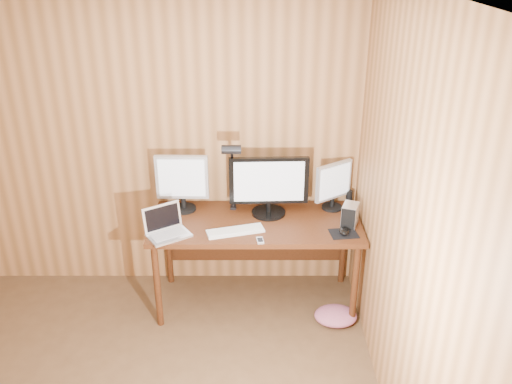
{
  "coord_description": "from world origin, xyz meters",
  "views": [
    {
      "loc": [
        0.93,
        -2.03,
        2.72
      ],
      "look_at": [
        0.93,
        1.58,
        1.02
      ],
      "focal_mm": 38.0,
      "sensor_mm": 36.0,
      "label": 1
    }
  ],
  "objects_px": {
    "desk_lamp": "(232,167)",
    "monitor_right": "(333,185)",
    "monitor_left": "(182,181)",
    "keyboard": "(235,231)",
    "laptop": "(166,228)",
    "phone": "(260,240)",
    "hard_drive": "(350,215)",
    "speaker": "(349,197)",
    "desk": "(256,230)",
    "mouse": "(344,231)",
    "monitor_center": "(269,185)"
  },
  "relations": [
    {
      "from": "keyboard",
      "to": "desk_lamp",
      "type": "relative_size",
      "value": 0.7
    },
    {
      "from": "mouse",
      "to": "hard_drive",
      "type": "xyz_separation_m",
      "value": [
        0.06,
        0.13,
        0.06
      ]
    },
    {
      "from": "monitor_left",
      "to": "keyboard",
      "type": "distance_m",
      "value": 0.61
    },
    {
      "from": "speaker",
      "to": "desk_lamp",
      "type": "height_order",
      "value": "desk_lamp"
    },
    {
      "from": "phone",
      "to": "speaker",
      "type": "height_order",
      "value": "speaker"
    },
    {
      "from": "desk",
      "to": "mouse",
      "type": "relative_size",
      "value": 14.16
    },
    {
      "from": "desk",
      "to": "monitor_right",
      "type": "xyz_separation_m",
      "value": [
        0.61,
        0.14,
        0.33
      ]
    },
    {
      "from": "monitor_right",
      "to": "desk_lamp",
      "type": "relative_size",
      "value": 0.62
    },
    {
      "from": "monitor_center",
      "to": "phone",
      "type": "relative_size",
      "value": 6.2
    },
    {
      "from": "monitor_right",
      "to": "laptop",
      "type": "distance_m",
      "value": 1.34
    },
    {
      "from": "monitor_left",
      "to": "keyboard",
      "type": "height_order",
      "value": "monitor_left"
    },
    {
      "from": "monitor_left",
      "to": "monitor_right",
      "type": "xyz_separation_m",
      "value": [
        1.19,
        0.02,
        -0.04
      ]
    },
    {
      "from": "monitor_right",
      "to": "hard_drive",
      "type": "bearing_deg",
      "value": -106.06
    },
    {
      "from": "monitor_center",
      "to": "laptop",
      "type": "xyz_separation_m",
      "value": [
        -0.76,
        -0.32,
        -0.2
      ]
    },
    {
      "from": "laptop",
      "to": "speaker",
      "type": "relative_size",
      "value": 3.03
    },
    {
      "from": "speaker",
      "to": "keyboard",
      "type": "bearing_deg",
      "value": -153.04
    },
    {
      "from": "keyboard",
      "to": "speaker",
      "type": "xyz_separation_m",
      "value": [
        0.91,
        0.46,
        0.05
      ]
    },
    {
      "from": "desk_lamp",
      "to": "monitor_right",
      "type": "bearing_deg",
      "value": 6.42
    },
    {
      "from": "laptop",
      "to": "keyboard",
      "type": "distance_m",
      "value": 0.51
    },
    {
      "from": "desk",
      "to": "mouse",
      "type": "distance_m",
      "value": 0.71
    },
    {
      "from": "monitor_left",
      "to": "hard_drive",
      "type": "height_order",
      "value": "monitor_left"
    },
    {
      "from": "laptop",
      "to": "phone",
      "type": "height_order",
      "value": "laptop"
    },
    {
      "from": "speaker",
      "to": "hard_drive",
      "type": "bearing_deg",
      "value": -98.14
    },
    {
      "from": "monitor_left",
      "to": "desk",
      "type": "bearing_deg",
      "value": -10.83
    },
    {
      "from": "laptop",
      "to": "mouse",
      "type": "xyz_separation_m",
      "value": [
        1.3,
        0.0,
        -0.03
      ]
    },
    {
      "from": "mouse",
      "to": "desk_lamp",
      "type": "xyz_separation_m",
      "value": [
        -0.83,
        0.33,
        0.37
      ]
    },
    {
      "from": "monitor_center",
      "to": "phone",
      "type": "xyz_separation_m",
      "value": [
        -0.07,
        -0.42,
        -0.24
      ]
    },
    {
      "from": "desk",
      "to": "phone",
      "type": "bearing_deg",
      "value": -85.54
    },
    {
      "from": "monitor_center",
      "to": "desk_lamp",
      "type": "height_order",
      "value": "desk_lamp"
    },
    {
      "from": "monitor_center",
      "to": "monitor_right",
      "type": "relative_size",
      "value": 1.57
    },
    {
      "from": "monitor_left",
      "to": "speaker",
      "type": "height_order",
      "value": "monitor_left"
    },
    {
      "from": "hard_drive",
      "to": "desk_lamp",
      "type": "relative_size",
      "value": 0.29
    },
    {
      "from": "keyboard",
      "to": "phone",
      "type": "bearing_deg",
      "value": -51.63
    },
    {
      "from": "hard_drive",
      "to": "mouse",
      "type": "bearing_deg",
      "value": -94.94
    },
    {
      "from": "desk",
      "to": "monitor_center",
      "type": "bearing_deg",
      "value": 26.48
    },
    {
      "from": "phone",
      "to": "desk",
      "type": "bearing_deg",
      "value": 86.69
    },
    {
      "from": "hard_drive",
      "to": "speaker",
      "type": "height_order",
      "value": "hard_drive"
    },
    {
      "from": "phone",
      "to": "desk_lamp",
      "type": "xyz_separation_m",
      "value": [
        -0.21,
        0.44,
        0.38
      ]
    },
    {
      "from": "desk",
      "to": "speaker",
      "type": "distance_m",
      "value": 0.81
    },
    {
      "from": "desk",
      "to": "hard_drive",
      "type": "height_order",
      "value": "hard_drive"
    },
    {
      "from": "monitor_right",
      "to": "laptop",
      "type": "relative_size",
      "value": 1.06
    },
    {
      "from": "desk_lamp",
      "to": "phone",
      "type": "bearing_deg",
      "value": -63.64
    },
    {
      "from": "desk",
      "to": "hard_drive",
      "type": "relative_size",
      "value": 8.72
    },
    {
      "from": "desk",
      "to": "phone",
      "type": "height_order",
      "value": "phone"
    },
    {
      "from": "monitor_center",
      "to": "hard_drive",
      "type": "xyz_separation_m",
      "value": [
        0.6,
        -0.19,
        -0.16
      ]
    },
    {
      "from": "monitor_center",
      "to": "mouse",
      "type": "relative_size",
      "value": 5.4
    },
    {
      "from": "laptop",
      "to": "speaker",
      "type": "distance_m",
      "value": 1.49
    },
    {
      "from": "monitor_left",
      "to": "desk_lamp",
      "type": "height_order",
      "value": "desk_lamp"
    },
    {
      "from": "speaker",
      "to": "desk_lamp",
      "type": "xyz_separation_m",
      "value": [
        -0.94,
        -0.15,
        0.33
      ]
    },
    {
      "from": "monitor_right",
      "to": "hard_drive",
      "type": "distance_m",
      "value": 0.32
    }
  ]
}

